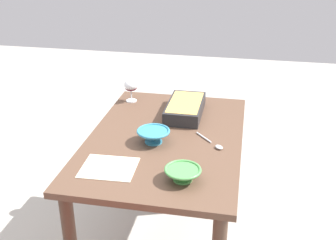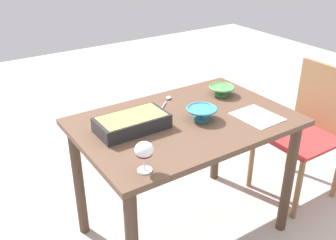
{
  "view_description": "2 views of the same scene",
  "coord_description": "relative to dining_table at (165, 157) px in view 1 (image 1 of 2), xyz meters",
  "views": [
    {
      "loc": [
        1.82,
        0.37,
        1.71
      ],
      "look_at": [
        -0.13,
        -0.01,
        0.78
      ],
      "focal_mm": 44.54,
      "sensor_mm": 36.0,
      "label": 1
    },
    {
      "loc": [
        -1.07,
        -1.46,
        1.66
      ],
      "look_at": [
        -0.16,
        -0.07,
        0.83
      ],
      "focal_mm": 41.08,
      "sensor_mm": 36.0,
      "label": 2
    }
  ],
  "objects": [
    {
      "name": "dining_table",
      "position": [
        0.0,
        0.0,
        0.0
      ],
      "size": [
        1.14,
        0.76,
        0.75
      ],
      "color": "brown",
      "rests_on": "ground_plane"
    },
    {
      "name": "wine_glass",
      "position": [
        -0.42,
        -0.29,
        0.21
      ],
      "size": [
        0.08,
        0.08,
        0.14
      ],
      "color": "white",
      "rests_on": "dining_table"
    },
    {
      "name": "casserole_dish",
      "position": [
        -0.29,
        0.05,
        0.16
      ],
      "size": [
        0.36,
        0.19,
        0.07
      ],
      "color": "#262628",
      "rests_on": "dining_table"
    },
    {
      "name": "mixing_bowl",
      "position": [
        0.37,
        0.15,
        0.15
      ],
      "size": [
        0.15,
        0.15,
        0.06
      ],
      "color": "#4C994C",
      "rests_on": "dining_table"
    },
    {
      "name": "small_bowl",
      "position": [
        0.07,
        -0.04,
        0.16
      ],
      "size": [
        0.16,
        0.16,
        0.07
      ],
      "color": "teal",
      "rests_on": "dining_table"
    },
    {
      "name": "serving_spoon",
      "position": [
        0.05,
        0.25,
        0.13
      ],
      "size": [
        0.17,
        0.15,
        0.01
      ],
      "color": "silver",
      "rests_on": "dining_table"
    },
    {
      "name": "napkin",
      "position": [
        0.34,
        -0.18,
        0.12
      ],
      "size": [
        0.21,
        0.24,
        0.0
      ],
      "primitive_type": "cube",
      "rotation": [
        0.0,
        0.0,
        0.04
      ],
      "color": "beige",
      "rests_on": "dining_table"
    }
  ]
}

